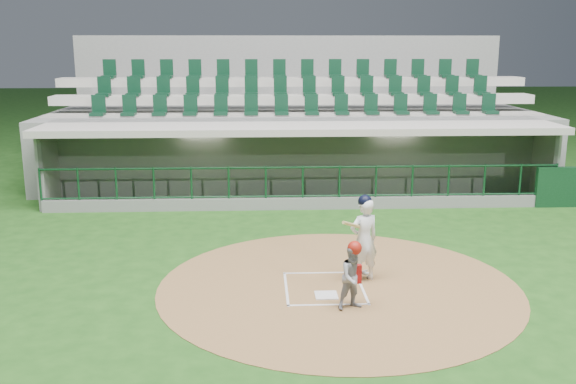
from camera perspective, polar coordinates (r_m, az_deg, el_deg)
The scene contains 8 objects.
ground at distance 13.13m, azimuth 3.10°, elevation -8.08°, with size 120.00×120.00×0.00m, color #194313.
dirt_circle at distance 12.97m, azimuth 4.52°, elevation -8.34°, with size 7.20×7.20×0.01m, color brown.
home_plate at distance 12.47m, azimuth 3.42°, elevation -9.14°, with size 0.43×0.43×0.02m, color silver.
batter_box_chalk at distance 12.84m, azimuth 3.23°, elevation -8.49°, with size 1.55×1.80×0.01m.
dugout_structure at distance 20.40m, azimuth 1.14°, elevation 2.38°, with size 16.40×3.70×3.00m.
seating_deck at distance 23.36m, azimuth 0.49°, elevation 4.91°, with size 17.00×6.72×5.15m.
batter at distance 13.04m, azimuth 6.76°, elevation -4.07°, with size 0.90×0.95×1.79m.
catcher at distance 11.74m, azimuth 5.88°, elevation -7.40°, with size 0.71×0.63×1.28m.
Camera 1 is at (-1.26, -12.18, 4.72)m, focal length 40.00 mm.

